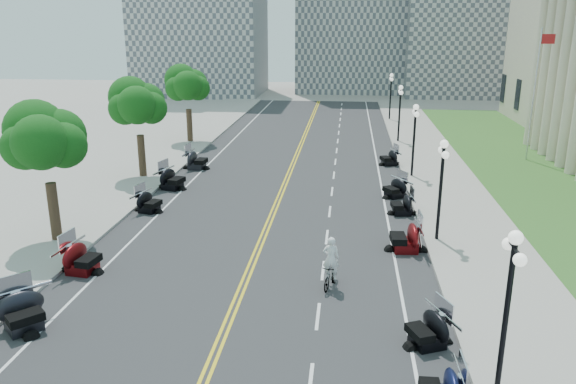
{
  "coord_description": "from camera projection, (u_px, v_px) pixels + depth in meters",
  "views": [
    {
      "loc": [
        4.08,
        -22.43,
        10.36
      ],
      "look_at": [
        1.12,
        5.02,
        2.0
      ],
      "focal_mm": 35.0,
      "sensor_mm": 36.0,
      "label": 1
    }
  ],
  "objects": [
    {
      "name": "motorcycle_n_10",
      "position": [
        389.0,
        157.0,
        42.3
      ],
      "size": [
        2.34,
        2.34,
        1.29
      ],
      "primitive_type": null,
      "rotation": [
        0.0,
        0.0,
        -1.25
      ],
      "color": "black",
      "rests_on": "road"
    },
    {
      "name": "tree_3",
      "position": [
        138.0,
        109.0,
        37.74
      ],
      "size": [
        4.8,
        4.8,
        9.2
      ],
      "primitive_type": null,
      "color": "#235619",
      "rests_on": "sidewalk_south"
    },
    {
      "name": "lane_dash_7",
      "position": [
        327.0,
        237.0,
        28.24
      ],
      "size": [
        0.12,
        2.0,
        0.0
      ],
      "primitive_type": "cube",
      "color": "white",
      "rests_on": "road"
    },
    {
      "name": "street_lamp_3",
      "position": [
        414.0,
        141.0,
        38.35
      ],
      "size": [
        0.5,
        1.2,
        4.9
      ],
      "primitive_type": null,
      "color": "black",
      "rests_on": "sidewalk_north"
    },
    {
      "name": "street_lamp_2",
      "position": [
        440.0,
        191.0,
        26.93
      ],
      "size": [
        0.5,
        1.2,
        4.9
      ],
      "primitive_type": null,
      "color": "black",
      "rests_on": "sidewalk_north"
    },
    {
      "name": "sidewalk_north",
      "position": [
        454.0,
        204.0,
        33.18
      ],
      "size": [
        5.0,
        90.0,
        0.15
      ],
      "primitive_type": "cube",
      "color": "#9E9991",
      "rests_on": "ground"
    },
    {
      "name": "centerline_yellow_a",
      "position": [
        277.0,
        199.0,
        34.29
      ],
      "size": [
        0.12,
        90.0,
        0.0
      ],
      "primitive_type": "cube",
      "color": "yellow",
      "rests_on": "road"
    },
    {
      "name": "lane_dash_17",
      "position": [
        341.0,
        114.0,
        66.3
      ],
      "size": [
        0.12,
        2.0,
        0.0
      ],
      "primitive_type": "cube",
      "color": "white",
      "rests_on": "road"
    },
    {
      "name": "lane_dash_16",
      "position": [
        340.0,
        119.0,
        62.49
      ],
      "size": [
        0.12,
        2.0,
        0.0
      ],
      "primitive_type": "cube",
      "color": "white",
      "rests_on": "road"
    },
    {
      "name": "ground",
      "position": [
        251.0,
        267.0,
        24.76
      ],
      "size": [
        160.0,
        160.0,
        0.0
      ],
      "primitive_type": "plane",
      "color": "gray"
    },
    {
      "name": "street_lamp_1",
      "position": [
        506.0,
        315.0,
        15.51
      ],
      "size": [
        0.5,
        1.2,
        4.9
      ],
      "primitive_type": null,
      "color": "black",
      "rests_on": "sidewalk_north"
    },
    {
      "name": "tree_4",
      "position": [
        188.0,
        89.0,
        49.15
      ],
      "size": [
        4.8,
        4.8,
        9.2
      ],
      "primitive_type": null,
      "color": "#235619",
      "rests_on": "sidewalk_south"
    },
    {
      "name": "distant_block_c",
      "position": [
        476.0,
        18.0,
        81.17
      ],
      "size": [
        20.0,
        14.0,
        22.0
      ],
      "primitive_type": "cube",
      "color": "gray",
      "rests_on": "ground"
    },
    {
      "name": "lane_dash_12",
      "position": [
        337.0,
        151.0,
        47.27
      ],
      "size": [
        0.12,
        2.0,
        0.0
      ],
      "primitive_type": "cube",
      "color": "white",
      "rests_on": "road"
    },
    {
      "name": "lane_dash_19",
      "position": [
        342.0,
        104.0,
        73.91
      ],
      "size": [
        0.12,
        2.0,
        0.0
      ],
      "primitive_type": "cube",
      "color": "white",
      "rests_on": "road"
    },
    {
      "name": "tree_2",
      "position": [
        46.0,
        147.0,
        26.32
      ],
      "size": [
        4.8,
        4.8,
        9.2
      ],
      "primitive_type": null,
      "color": "#235619",
      "rests_on": "sidewalk_south"
    },
    {
      "name": "lane_dash_11",
      "position": [
        335.0,
        162.0,
        43.46
      ],
      "size": [
        0.12,
        2.0,
        0.0
      ],
      "primitive_type": "cube",
      "color": "white",
      "rests_on": "road"
    },
    {
      "name": "edge_line_south",
      "position": [
        177.0,
        196.0,
        34.93
      ],
      "size": [
        0.12,
        90.0,
        0.0
      ],
      "primitive_type": "cube",
      "color": "white",
      "rests_on": "road"
    },
    {
      "name": "distant_block_a",
      "position": [
        200.0,
        4.0,
        81.84
      ],
      "size": [
        18.0,
        14.0,
        26.0
      ],
      "primitive_type": "cube",
      "color": "gray",
      "rests_on": "ground"
    },
    {
      "name": "lawn",
      "position": [
        535.0,
        173.0,
        40.08
      ],
      "size": [
        9.0,
        60.0,
        0.1
      ],
      "primitive_type": "cube",
      "color": "#356023",
      "rests_on": "ground"
    },
    {
      "name": "motorcycle_s_4",
      "position": [
        22.0,
        310.0,
        19.54
      ],
      "size": [
        3.06,
        3.06,
        1.52
      ],
      "primitive_type": null,
      "rotation": [
        0.0,
        0.0,
        0.81
      ],
      "color": "black",
      "rests_on": "road"
    },
    {
      "name": "lane_dash_13",
      "position": [
        338.0,
        141.0,
        51.07
      ],
      "size": [
        0.12,
        2.0,
        0.0
      ],
      "primitive_type": "cube",
      "color": "white",
      "rests_on": "road"
    },
    {
      "name": "motorcycle_n_7",
      "position": [
        402.0,
        203.0,
        31.41
      ],
      "size": [
        2.04,
        2.04,
        1.29
      ],
      "primitive_type": null,
      "rotation": [
        0.0,
        0.0,
        -1.45
      ],
      "color": "black",
      "rests_on": "road"
    },
    {
      "name": "lane_dash_4",
      "position": [
        310.0,
        382.0,
        16.82
      ],
      "size": [
        0.12,
        2.0,
        0.0
      ],
      "primitive_type": "cube",
      "color": "white",
      "rests_on": "road"
    },
    {
      "name": "lane_dash_14",
      "position": [
        339.0,
        133.0,
        54.88
      ],
      "size": [
        0.12,
        2.0,
        0.0
      ],
      "primitive_type": "cube",
      "color": "white",
      "rests_on": "road"
    },
    {
      "name": "edge_line_north",
      "position": [
        384.0,
        203.0,
        33.62
      ],
      "size": [
        0.12,
        90.0,
        0.0
      ],
      "primitive_type": "cube",
      "color": "white",
      "rests_on": "road"
    },
    {
      "name": "lane_dash_15",
      "position": [
        339.0,
        126.0,
        58.69
      ],
      "size": [
        0.12,
        2.0,
        0.0
      ],
      "primitive_type": "cube",
      "color": "white",
      "rests_on": "road"
    },
    {
      "name": "road",
      "position": [
        279.0,
        199.0,
        34.28
      ],
      "size": [
        16.0,
        90.0,
        0.01
      ],
      "primitive_type": "cube",
      "color": "#333335",
      "rests_on": "ground"
    },
    {
      "name": "lane_dash_18",
      "position": [
        341.0,
        109.0,
        70.11
      ],
      "size": [
        0.12,
        2.0,
        0.0
      ],
      "primitive_type": "cube",
      "color": "white",
      "rests_on": "road"
    },
    {
      "name": "lane_dash_5",
      "position": [
        318.0,
        316.0,
        20.62
      ],
      "size": [
        0.12,
        2.0,
        0.0
      ],
      "primitive_type": "cube",
      "color": "white",
      "rests_on": "road"
    },
    {
      "name": "street_lamp_4",
      "position": [
        399.0,
        114.0,
        49.77
      ],
      "size": [
        0.5,
        1.2,
        4.9
      ],
      "primitive_type": null,
      "color": "black",
      "rests_on": "sidewalk_north"
    },
    {
      "name": "cyclist_rider",
      "position": [
        331.0,
        243.0,
        22.36
      ],
      "size": [
        0.67,
        0.44,
        1.84
      ],
      "primitive_type": "imported",
      "rotation": [
        0.0,
        0.0,
        3.14
      ],
      "color": "white",
      "rests_on": "bicycle"
    },
    {
      "name": "bicycle",
      "position": [
        330.0,
        276.0,
        22.77
      ],
      "size": [
        0.9,
        1.77,
        1.02
      ],
      "primitive_type": "imported",
      "rotation": [
        0.0,
        0.0,
        -0.26
      ],
      "color": "#A51414",
      "rests_on": "road"
    },
    {
      "name": "motorcycle_n_6",
      "position": [
        406.0,
        236.0,
        26.34
      ],
      "size": [
        2.31,
        2.31,
        1.53
      ],
      "primitive_type": null,
      "rotation": [
        0.0,
        0.0,
        -1.51
      ],
      "color": "#590A0C",
      "rests_on": "road"
    },
    {
      "name": "centerline_yellow_b",
      "position": [
        281.0,
        199.0,
        34.26
      ],
      "size": [
        0.12,
        90.0,
        0.0
      ],
      "primitive_type": "cube",
      "color": "yellow",
      "rests_on": "road"
    },
    {
      "name": "lane_dash_8",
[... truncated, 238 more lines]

